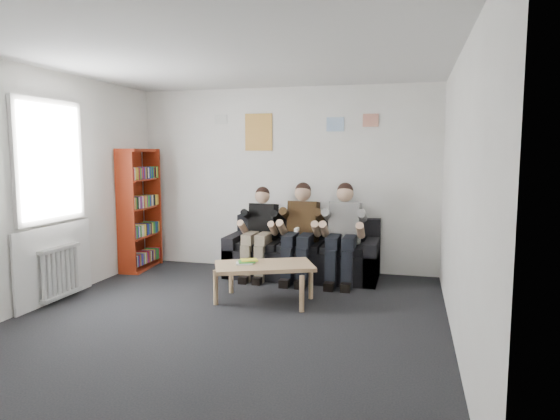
# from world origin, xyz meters

# --- Properties ---
(room_shell) EXTENTS (5.00, 5.00, 5.00)m
(room_shell) POSITION_xyz_m (0.00, 0.00, 1.35)
(room_shell) COLOR black
(room_shell) RESTS_ON ground
(sofa) EXTENTS (2.11, 0.86, 0.82)m
(sofa) POSITION_xyz_m (0.37, 2.10, 0.29)
(sofa) COLOR black
(sofa) RESTS_ON ground
(bookshelf) EXTENTS (0.27, 0.81, 1.80)m
(bookshelf) POSITION_xyz_m (-2.09, 1.92, 0.90)
(bookshelf) COLOR #9B2910
(bookshelf) RESTS_ON ground
(coffee_table) EXTENTS (1.13, 0.62, 0.45)m
(coffee_table) POSITION_xyz_m (0.19, 0.78, 0.40)
(coffee_table) COLOR tan
(coffee_table) RESTS_ON ground
(game_cases) EXTENTS (0.23, 0.20, 0.05)m
(game_cases) POSITION_xyz_m (-0.02, 0.75, 0.47)
(game_cases) COLOR silver
(game_cases) RESTS_ON coffee_table
(person_left) EXTENTS (0.38, 0.82, 1.27)m
(person_left) POSITION_xyz_m (-0.22, 1.91, 0.63)
(person_left) COLOR black
(person_left) RESTS_ON sofa
(person_middle) EXTENTS (0.42, 0.90, 1.34)m
(person_middle) POSITION_xyz_m (0.37, 1.90, 0.66)
(person_middle) COLOR #493018
(person_middle) RESTS_ON sofa
(person_right) EXTENTS (0.42, 0.90, 1.34)m
(person_right) POSITION_xyz_m (0.96, 1.90, 0.66)
(person_right) COLOR white
(person_right) RESTS_ON sofa
(radiator) EXTENTS (0.10, 0.64, 0.60)m
(radiator) POSITION_xyz_m (-2.15, 0.20, 0.35)
(radiator) COLOR silver
(radiator) RESTS_ON ground
(window) EXTENTS (0.05, 1.30, 2.36)m
(window) POSITION_xyz_m (-2.22, 0.20, 1.03)
(window) COLOR white
(window) RESTS_ON room_shell
(poster_large) EXTENTS (0.42, 0.01, 0.55)m
(poster_large) POSITION_xyz_m (-0.40, 2.49, 2.05)
(poster_large) COLOR #DDC94E
(poster_large) RESTS_ON room_shell
(poster_blue) EXTENTS (0.25, 0.01, 0.20)m
(poster_blue) POSITION_xyz_m (0.75, 2.49, 2.15)
(poster_blue) COLOR #408DDB
(poster_blue) RESTS_ON room_shell
(poster_pink) EXTENTS (0.22, 0.01, 0.18)m
(poster_pink) POSITION_xyz_m (1.25, 2.49, 2.20)
(poster_pink) COLOR #DA44A1
(poster_pink) RESTS_ON room_shell
(poster_sign) EXTENTS (0.20, 0.01, 0.14)m
(poster_sign) POSITION_xyz_m (-1.00, 2.49, 2.25)
(poster_sign) COLOR silver
(poster_sign) RESTS_ON room_shell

